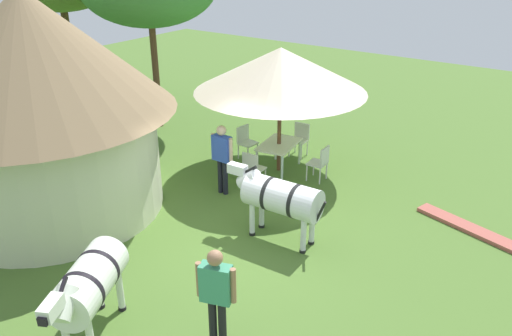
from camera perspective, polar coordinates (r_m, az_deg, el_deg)
ground_plane at (r=10.39m, az=-1.76°, el=-7.59°), size 36.00×36.00×0.00m
thatched_hut at (r=11.29m, az=-23.40°, el=7.40°), size 5.60×5.60×4.71m
shade_umbrella at (r=12.31m, az=2.79°, el=11.00°), size 4.22×4.22×3.17m
patio_dining_table at (r=12.92m, az=2.61°, el=2.41°), size 1.40×1.01×0.74m
patio_chair_east_end at (r=13.70m, az=-1.19°, el=3.19°), size 0.49×0.47×0.90m
patio_chair_near_lawn at (r=12.07m, az=-0.37°, el=0.10°), size 0.43×0.45×0.90m
patio_chair_near_hut at (r=12.48m, az=7.28°, el=0.76°), size 0.46×0.44×0.90m
patio_chair_west_end at (r=13.94m, az=4.99°, el=3.49°), size 0.45×0.46×0.90m
guest_beside_umbrella at (r=11.60m, az=-3.85°, el=1.66°), size 0.23×0.61×1.69m
standing_watcher at (r=7.35m, az=-4.51°, el=-13.63°), size 0.34×0.57×1.67m
zebra_nearest_camera at (r=9.82m, az=2.70°, el=-3.30°), size 0.73×2.22×1.47m
zebra_by_umbrella at (r=7.93m, az=-18.46°, el=-12.37°), size 1.92×1.25×1.47m
brick_patio_kerb at (r=11.35m, az=24.01°, el=-6.72°), size 1.12×2.79×0.08m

